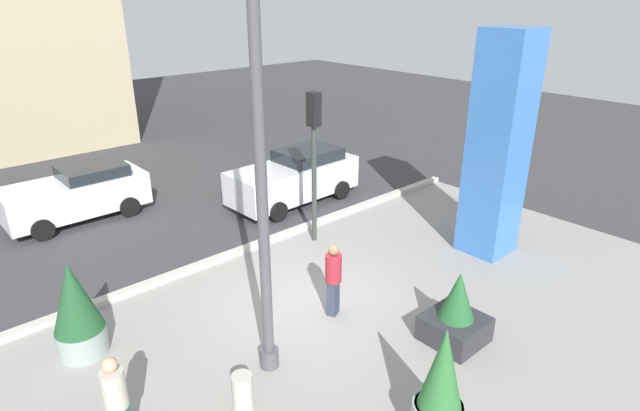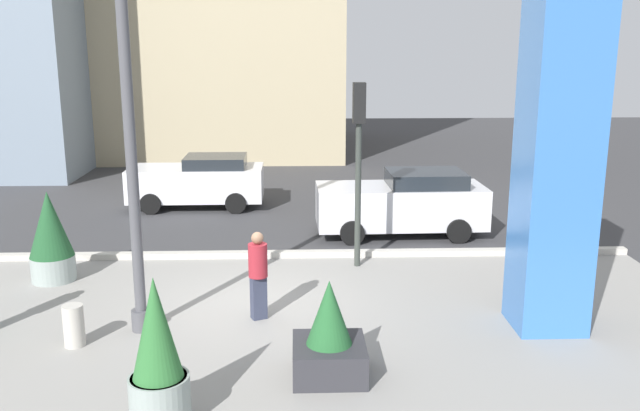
{
  "view_description": "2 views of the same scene",
  "coord_description": "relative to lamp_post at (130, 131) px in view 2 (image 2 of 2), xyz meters",
  "views": [
    {
      "loc": [
        -6.71,
        -7.89,
        6.75
      ],
      "look_at": [
        1.27,
        1.07,
        1.76
      ],
      "focal_mm": 29.27,
      "sensor_mm": 36.0,
      "label": 1
    },
    {
      "loc": [
        0.81,
        -13.1,
        5.19
      ],
      "look_at": [
        1.33,
        1.43,
        1.71
      ],
      "focal_mm": 38.86,
      "sensor_mm": 36.0,
      "label": 2
    }
  ],
  "objects": [
    {
      "name": "ground_plane",
      "position": [
        2.03,
        5.17,
        -3.68
      ],
      "size": [
        60.0,
        60.0,
        0.0
      ],
      "primitive_type": "plane",
      "color": "#38383A"
    },
    {
      "name": "plaza_pavement",
      "position": [
        2.03,
        -0.83,
        -3.68
      ],
      "size": [
        18.0,
        10.0,
        0.02
      ],
      "primitive_type": "cube",
      "color": "gray",
      "rests_on": "ground_plane"
    },
    {
      "name": "curb_strip",
      "position": [
        2.03,
        4.29,
        -3.6
      ],
      "size": [
        18.0,
        0.24,
        0.16
      ],
      "primitive_type": "cube",
      "color": "#B7B2A8",
      "rests_on": "ground_plane"
    },
    {
      "name": "lamp_post",
      "position": [
        0.0,
        0.0,
        0.0
      ],
      "size": [
        0.44,
        0.44,
        7.53
      ],
      "color": "#4C4C51",
      "rests_on": "ground_plane"
    },
    {
      "name": "art_pillar_blue",
      "position": [
        7.44,
        -0.05,
        -0.71
      ],
      "size": [
        1.23,
        1.23,
        5.93
      ],
      "primitive_type": "cube",
      "color": "#3870BC",
      "rests_on": "ground_plane"
    },
    {
      "name": "potted_plant_by_pillar",
      "position": [
        3.34,
        -1.88,
        -3.06
      ],
      "size": [
        1.15,
        1.15,
        1.6
      ],
      "color": "#2D2D33",
      "rests_on": "ground_plane"
    },
    {
      "name": "potted_plant_near_left",
      "position": [
        0.95,
        -3.22,
        -2.71
      ],
      "size": [
        0.84,
        0.84,
        2.15
      ],
      "color": "gray",
      "rests_on": "ground_plane"
    },
    {
      "name": "potted_plant_mid_plaza",
      "position": [
        -2.53,
        2.8,
        -2.68
      ],
      "size": [
        0.95,
        0.95,
        2.02
      ],
      "color": "gray",
      "rests_on": "ground_plane"
    },
    {
      "name": "concrete_bollard",
      "position": [
        -1.02,
        -0.63,
        -3.3
      ],
      "size": [
        0.36,
        0.36,
        0.75
      ],
      "primitive_type": "cylinder",
      "color": "#B2ADA3",
      "rests_on": "ground_plane"
    },
    {
      "name": "traffic_light_corner",
      "position": [
        4.27,
        3.58,
        -0.79
      ],
      "size": [
        0.28,
        0.42,
        4.27
      ],
      "color": "#333833",
      "rests_on": "ground_plane"
    },
    {
      "name": "car_far_lane",
      "position": [
        -0.24,
        9.68,
        -2.84
      ],
      "size": [
        4.19,
        1.98,
        1.65
      ],
      "color": "silver",
      "rests_on": "ground_plane"
    },
    {
      "name": "car_passing_lane",
      "position": [
        5.75,
        6.26,
        -2.79
      ],
      "size": [
        4.56,
        2.09,
        1.75
      ],
      "color": "silver",
      "rests_on": "ground_plane"
    },
    {
      "name": "pedestrian_crossing",
      "position": [
        2.12,
        0.47,
        -2.72
      ],
      "size": [
        0.47,
        0.47,
        1.72
      ],
      "color": "#33384C",
      "rests_on": "ground_plane"
    }
  ]
}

